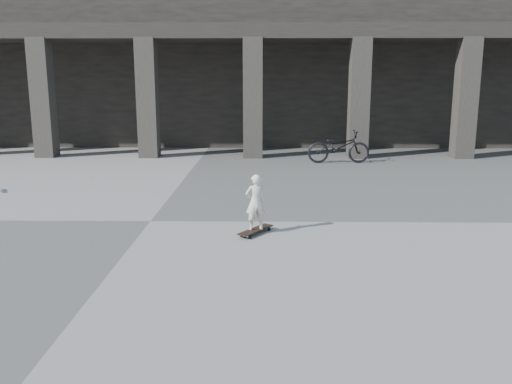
{
  "coord_description": "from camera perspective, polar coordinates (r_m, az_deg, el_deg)",
  "views": [
    {
      "loc": [
        2.19,
        -10.02,
        2.71
      ],
      "look_at": [
        2.03,
        -0.33,
        0.65
      ],
      "focal_mm": 38.0,
      "sensor_mm": 36.0,
      "label": 1
    }
  ],
  "objects": [
    {
      "name": "ground",
      "position": [
        10.61,
        -11.04,
        -3.03
      ],
      "size": [
        90.0,
        90.0,
        0.0
      ],
      "primitive_type": "plane",
      "color": "#52524F",
      "rests_on": "ground"
    },
    {
      "name": "child",
      "position": [
        9.44,
        -0.05,
        -1.07
      ],
      "size": [
        0.41,
        0.33,
        0.98
      ],
      "primitive_type": "imported",
      "rotation": [
        0.0,
        0.0,
        3.44
      ],
      "color": "silver",
      "rests_on": "longboard"
    },
    {
      "name": "longboard",
      "position": [
        9.56,
        -0.05,
        -4.04
      ],
      "size": [
        0.64,
        0.82,
        0.09
      ],
      "rotation": [
        0.0,
        0.0,
        0.98
      ],
      "color": "black",
      "rests_on": "ground"
    },
    {
      "name": "bicycle",
      "position": [
        17.61,
        8.69,
        4.73
      ],
      "size": [
        2.0,
        0.75,
        1.04
      ],
      "primitive_type": "imported",
      "rotation": [
        0.0,
        0.0,
        1.6
      ],
      "color": "black",
      "rests_on": "ground"
    },
    {
      "name": "colonnade",
      "position": [
        23.89,
        -4.44,
        12.75
      ],
      "size": [
        28.0,
        8.82,
        6.0
      ],
      "color": "black",
      "rests_on": "ground"
    }
  ]
}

